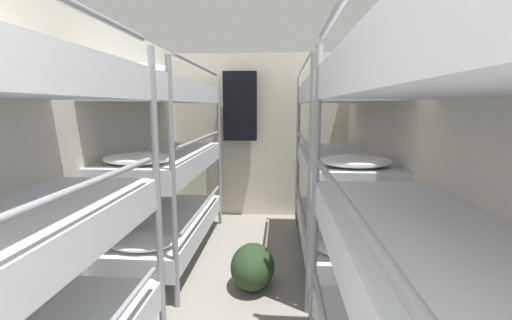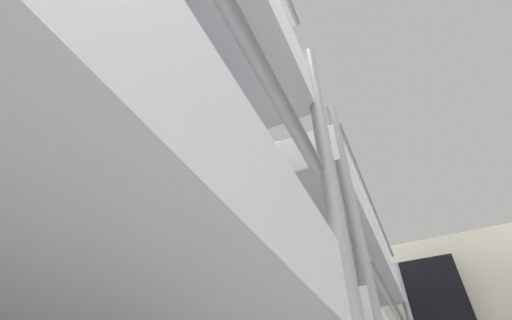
{
  "view_description": "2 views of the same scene",
  "coord_description": "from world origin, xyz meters",
  "px_view_note": "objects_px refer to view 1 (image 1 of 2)",
  "views": [
    {
      "loc": [
        0.28,
        0.4,
        1.51
      ],
      "look_at": [
        0.05,
        3.63,
        1.0
      ],
      "focal_mm": 24.0,
      "sensor_mm": 36.0,
      "label": 1
    },
    {
      "loc": [
        -0.35,
        1.69,
        0.69
      ],
      "look_at": [
        -0.71,
        2.42,
        1.38
      ],
      "focal_mm": 24.0,
      "sensor_mm": 36.0,
      "label": 2
    }
  ],
  "objects_px": {
    "duffel_bag": "(253,266)",
    "hanging_coat": "(240,106)",
    "bunk_stack_left_far": "(167,162)",
    "bunk_stack_right_near": "(452,276)",
    "bunk_stack_right_far": "(339,164)"
  },
  "relations": [
    {
      "from": "hanging_coat",
      "to": "duffel_bag",
      "type": "bearing_deg",
      "value": -80.29
    },
    {
      "from": "duffel_bag",
      "to": "hanging_coat",
      "type": "distance_m",
      "value": 2.3
    },
    {
      "from": "bunk_stack_right_far",
      "to": "hanging_coat",
      "type": "height_order",
      "value": "hanging_coat"
    },
    {
      "from": "bunk_stack_right_near",
      "to": "bunk_stack_left_far",
      "type": "relative_size",
      "value": 1.0
    },
    {
      "from": "bunk_stack_left_far",
      "to": "duffel_bag",
      "type": "distance_m",
      "value": 1.31
    },
    {
      "from": "bunk_stack_left_far",
      "to": "bunk_stack_right_far",
      "type": "height_order",
      "value": "same"
    },
    {
      "from": "bunk_stack_left_far",
      "to": "bunk_stack_right_far",
      "type": "distance_m",
      "value": 1.66
    },
    {
      "from": "bunk_stack_right_near",
      "to": "duffel_bag",
      "type": "height_order",
      "value": "bunk_stack_right_near"
    },
    {
      "from": "bunk_stack_right_near",
      "to": "bunk_stack_right_far",
      "type": "xyz_separation_m",
      "value": [
        0.0,
        2.19,
        0.0
      ]
    },
    {
      "from": "bunk_stack_left_far",
      "to": "bunk_stack_right_far",
      "type": "relative_size",
      "value": 1.0
    },
    {
      "from": "hanging_coat",
      "to": "bunk_stack_right_near",
      "type": "bearing_deg",
      "value": -72.59
    },
    {
      "from": "duffel_bag",
      "to": "hanging_coat",
      "type": "relative_size",
      "value": 0.54
    },
    {
      "from": "bunk_stack_left_far",
      "to": "hanging_coat",
      "type": "xyz_separation_m",
      "value": [
        0.57,
        1.29,
        0.54
      ]
    },
    {
      "from": "bunk_stack_right_near",
      "to": "hanging_coat",
      "type": "distance_m",
      "value": 3.69
    },
    {
      "from": "bunk_stack_right_near",
      "to": "bunk_stack_right_far",
      "type": "relative_size",
      "value": 1.0
    }
  ]
}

